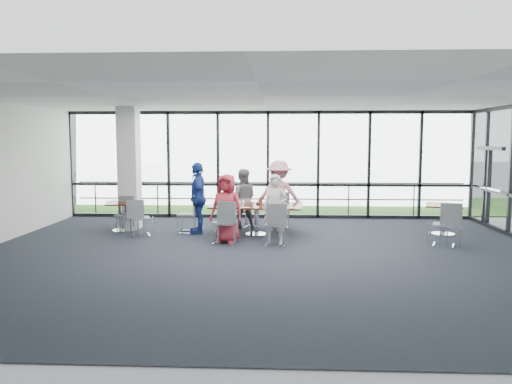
{
  "coord_description": "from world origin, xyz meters",
  "views": [
    {
      "loc": [
        0.33,
        -9.92,
        2.35
      ],
      "look_at": [
        -0.22,
        1.94,
        1.1
      ],
      "focal_mm": 35.0,
      "sensor_mm": 36.0,
      "label": 1
    }
  ],
  "objects_px": {
    "diner_near_left": "(227,208)",
    "chair_spare_la": "(141,218)",
    "chair_main_end": "(188,214)",
    "side_table_left": "(123,207)",
    "chair_main_nl": "(224,223)",
    "structural_column": "(129,168)",
    "chair_main_nr": "(276,225)",
    "chair_main_fr": "(280,211)",
    "diner_end": "(198,198)",
    "chair_spare_lb": "(125,215)",
    "diner_far_left": "(242,199)",
    "main_table": "(257,209)",
    "side_table_right": "(444,209)",
    "diner_far_right": "(279,195)",
    "chair_main_fl": "(240,211)",
    "chair_spare_r": "(444,225)",
    "diner_near_right": "(275,209)"
  },
  "relations": [
    {
      "from": "chair_main_end",
      "to": "diner_far_left",
      "type": "bearing_deg",
      "value": 123.49
    },
    {
      "from": "chair_main_nr",
      "to": "chair_main_end",
      "type": "xyz_separation_m",
      "value": [
        -2.23,
        1.41,
        0.0
      ]
    },
    {
      "from": "chair_main_nl",
      "to": "diner_far_left",
      "type": "bearing_deg",
      "value": 101.21
    },
    {
      "from": "chair_main_fl",
      "to": "chair_spare_r",
      "type": "bearing_deg",
      "value": 166.65
    },
    {
      "from": "chair_main_end",
      "to": "chair_spare_r",
      "type": "bearing_deg",
      "value": 82.62
    },
    {
      "from": "side_table_right",
      "to": "main_table",
      "type": "bearing_deg",
      "value": -176.84
    },
    {
      "from": "diner_near_left",
      "to": "diner_far_left",
      "type": "height_order",
      "value": "diner_far_left"
    },
    {
      "from": "side_table_left",
      "to": "chair_main_end",
      "type": "relative_size",
      "value": 1.09
    },
    {
      "from": "main_table",
      "to": "diner_end",
      "type": "xyz_separation_m",
      "value": [
        -1.48,
        0.19,
        0.25
      ]
    },
    {
      "from": "diner_near_left",
      "to": "diner_end",
      "type": "relative_size",
      "value": 0.88
    },
    {
      "from": "diner_far_right",
      "to": "chair_main_fr",
      "type": "relative_size",
      "value": 1.98
    },
    {
      "from": "chair_spare_la",
      "to": "chair_spare_r",
      "type": "distance_m",
      "value": 7.08
    },
    {
      "from": "diner_end",
      "to": "chair_main_fl",
      "type": "bearing_deg",
      "value": 124.58
    },
    {
      "from": "chair_spare_la",
      "to": "chair_spare_r",
      "type": "bearing_deg",
      "value": -28.66
    },
    {
      "from": "structural_column",
      "to": "chair_main_end",
      "type": "xyz_separation_m",
      "value": [
        1.64,
        -0.56,
        -1.13
      ]
    },
    {
      "from": "structural_column",
      "to": "diner_far_right",
      "type": "xyz_separation_m",
      "value": [
        3.93,
        0.08,
        -0.7
      ]
    },
    {
      "from": "side_table_left",
      "to": "side_table_right",
      "type": "bearing_deg",
      "value": -0.89
    },
    {
      "from": "chair_main_nl",
      "to": "diner_far_right",
      "type": "bearing_deg",
      "value": 76.09
    },
    {
      "from": "side_table_right",
      "to": "diner_end",
      "type": "bearing_deg",
      "value": -179.35
    },
    {
      "from": "side_table_right",
      "to": "chair_main_fl",
      "type": "bearing_deg",
      "value": 170.15
    },
    {
      "from": "chair_main_fr",
      "to": "diner_end",
      "type": "bearing_deg",
      "value": 13.46
    },
    {
      "from": "chair_main_nr",
      "to": "diner_far_left",
      "type": "bearing_deg",
      "value": 120.21
    },
    {
      "from": "main_table",
      "to": "chair_main_nr",
      "type": "relative_size",
      "value": 2.47
    },
    {
      "from": "chair_main_end",
      "to": "chair_main_nr",
      "type": "bearing_deg",
      "value": 62.74
    },
    {
      "from": "structural_column",
      "to": "chair_spare_la",
      "type": "distance_m",
      "value": 1.64
    },
    {
      "from": "side_table_right",
      "to": "diner_end",
      "type": "height_order",
      "value": "diner_end"
    },
    {
      "from": "chair_spare_r",
      "to": "side_table_left",
      "type": "bearing_deg",
      "value": -170.62
    },
    {
      "from": "main_table",
      "to": "chair_main_nr",
      "type": "distance_m",
      "value": 1.32
    },
    {
      "from": "diner_near_left",
      "to": "chair_spare_la",
      "type": "bearing_deg",
      "value": 178.89
    },
    {
      "from": "diner_near_left",
      "to": "diner_far_left",
      "type": "xyz_separation_m",
      "value": [
        0.22,
        1.86,
        0.0
      ]
    },
    {
      "from": "chair_spare_lb",
      "to": "diner_near_left",
      "type": "bearing_deg",
      "value": 162.39
    },
    {
      "from": "side_table_left",
      "to": "chair_spare_lb",
      "type": "distance_m",
      "value": 0.23
    },
    {
      "from": "chair_main_nr",
      "to": "diner_end",
      "type": "bearing_deg",
      "value": 151.79
    },
    {
      "from": "side_table_left",
      "to": "chair_main_nl",
      "type": "bearing_deg",
      "value": -27.76
    },
    {
      "from": "diner_end",
      "to": "diner_far_left",
      "type": "bearing_deg",
      "value": 114.84
    },
    {
      "from": "diner_far_right",
      "to": "chair_main_nr",
      "type": "bearing_deg",
      "value": 89.33
    },
    {
      "from": "side_table_right",
      "to": "chair_spare_la",
      "type": "height_order",
      "value": "chair_spare_la"
    },
    {
      "from": "side_table_right",
      "to": "chair_spare_lb",
      "type": "xyz_separation_m",
      "value": [
        -8.01,
        0.02,
        -0.19
      ]
    },
    {
      "from": "chair_main_end",
      "to": "side_table_left",
      "type": "bearing_deg",
      "value": -91.08
    },
    {
      "from": "chair_main_fl",
      "to": "chair_main_fr",
      "type": "distance_m",
      "value": 1.09
    },
    {
      "from": "diner_end",
      "to": "chair_spare_lb",
      "type": "height_order",
      "value": "diner_end"
    },
    {
      "from": "diner_near_left",
      "to": "diner_near_right",
      "type": "height_order",
      "value": "diner_near_right"
    },
    {
      "from": "chair_main_end",
      "to": "chair_spare_lb",
      "type": "relative_size",
      "value": 1.08
    },
    {
      "from": "diner_near_left",
      "to": "chair_main_nl",
      "type": "distance_m",
      "value": 0.34
    },
    {
      "from": "main_table",
      "to": "diner_near_left",
      "type": "bearing_deg",
      "value": -118.93
    },
    {
      "from": "chair_main_end",
      "to": "chair_spare_la",
      "type": "relative_size",
      "value": 1.07
    },
    {
      "from": "diner_far_left",
      "to": "chair_main_end",
      "type": "bearing_deg",
      "value": 27.29
    },
    {
      "from": "side_table_left",
      "to": "chair_main_end",
      "type": "height_order",
      "value": "chair_main_end"
    },
    {
      "from": "diner_near_left",
      "to": "diner_near_right",
      "type": "relative_size",
      "value": 1.0
    },
    {
      "from": "chair_spare_lb",
      "to": "side_table_right",
      "type": "bearing_deg",
      "value": -173.67
    }
  ]
}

